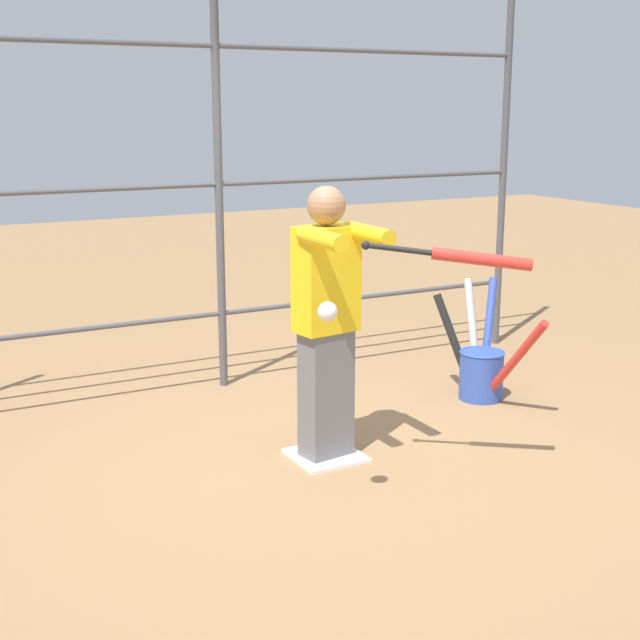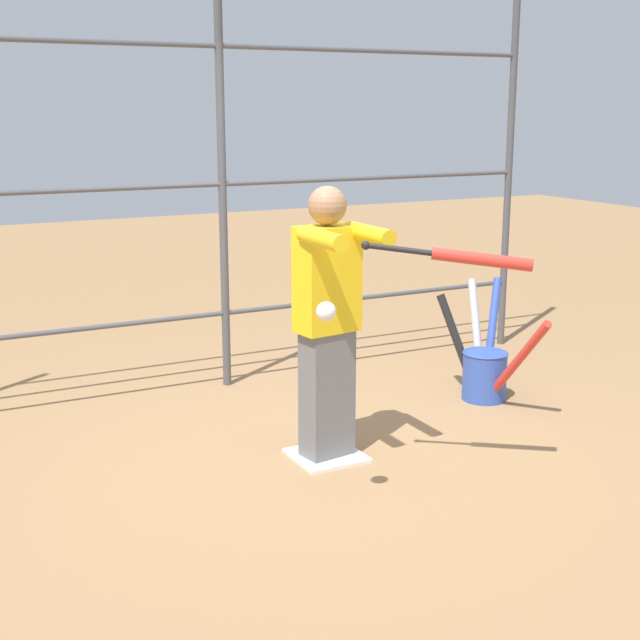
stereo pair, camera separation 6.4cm
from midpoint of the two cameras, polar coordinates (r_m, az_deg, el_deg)
The scene contains 7 objects.
ground_plane at distance 5.36m, azimuth 0.04°, elevation -8.76°, with size 24.00×24.00×0.00m, color #9E754C.
home_plate at distance 5.35m, azimuth 0.04°, elevation -8.66°, with size 0.40×0.40×0.02m.
fence_backstop at distance 6.44m, azimuth -6.79°, elevation 8.63°, with size 5.20×0.06×2.99m.
batter at distance 5.08m, azimuth 0.12°, elevation 0.27°, with size 0.41×0.58×1.60m.
baseball_bat_swinging at distance 4.65m, azimuth 9.02°, elevation 3.99°, with size 0.76×0.53×0.15m.
softball_in_flight at distance 4.21m, azimuth 0.05°, elevation 0.55°, with size 0.10×0.10×0.10m.
bat_bucket at distance 6.43m, azimuth 10.02°, elevation -2.95°, with size 0.57×1.16×0.81m.
Camera 1 is at (2.37, 4.35, 2.03)m, focal length 50.00 mm.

